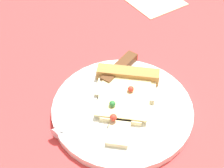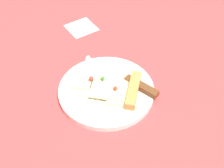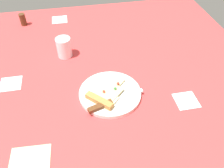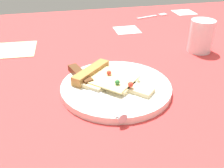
{
  "view_description": "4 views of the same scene",
  "coord_description": "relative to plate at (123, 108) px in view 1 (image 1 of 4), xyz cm",
  "views": [
    {
      "loc": [
        23.62,
        18.66,
        44.75
      ],
      "look_at": [
        -0.34,
        -13.31,
        4.14
      ],
      "focal_mm": 50.4,
      "sensor_mm": 36.0,
      "label": 1
    },
    {
      "loc": [
        -43.59,
        17.71,
        57.19
      ],
      "look_at": [
        -0.29,
        -11.36,
        2.58
      ],
      "focal_mm": 45.85,
      "sensor_mm": 36.0,
      "label": 2
    },
    {
      "loc": [
        -11.59,
        -74.16,
        69.38
      ],
      "look_at": [
        1.35,
        -7.01,
        3.25
      ],
      "focal_mm": 36.9,
      "sensor_mm": 36.0,
      "label": 3
    },
    {
      "loc": [
        50.9,
        -22.61,
        32.31
      ],
      "look_at": [
        3.15,
        -11.43,
        3.79
      ],
      "focal_mm": 42.38,
      "sensor_mm": 36.0,
      "label": 4
    }
  ],
  "objects": [
    {
      "name": "plate",
      "position": [
        0.0,
        0.0,
        0.0
      ],
      "size": [
        25.46,
        25.46,
        1.59
      ],
      "primitive_type": "cylinder",
      "color": "white",
      "rests_on": "ground_plane"
    },
    {
      "name": "knife",
      "position": [
        -0.6,
        -6.19,
        1.4
      ],
      "size": [
        23.52,
        9.21,
        2.45
      ],
      "rotation": [
        0.0,
        0.0,
        5.02
      ],
      "color": "silver",
      "rests_on": "plate"
    },
    {
      "name": "ground_plane",
      "position": [
        0.24,
        9.75,
        -2.3
      ],
      "size": [
        147.8,
        147.8,
        3.0
      ],
      "color": "#D13838",
      "rests_on": "ground"
    },
    {
      "name": "napkin",
      "position": [
        -30.6,
        -25.15,
        -0.6
      ],
      "size": [
        13.72,
        13.72,
        0.4
      ],
      "primitive_type": "cube",
      "rotation": [
        0.0,
        0.0,
        -0.06
      ],
      "color": "beige",
      "rests_on": "ground_plane"
    },
    {
      "name": "pizza_slice",
      "position": [
        -1.82,
        -1.83,
        1.59
      ],
      "size": [
        17.85,
        17.78,
        2.53
      ],
      "rotation": [
        0.0,
        0.0,
        5.49
      ],
      "color": "beige",
      "rests_on": "plate"
    }
  ]
}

